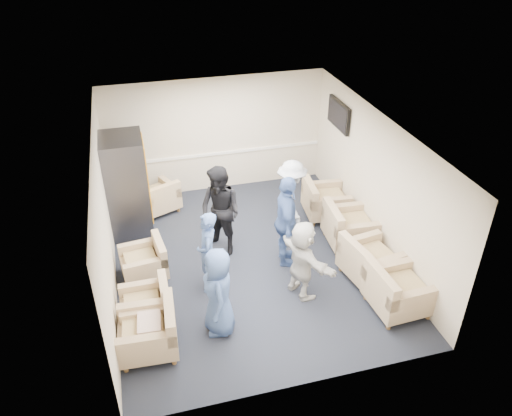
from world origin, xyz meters
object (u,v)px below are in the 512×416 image
object	(u,v)px
armchair_right_midfar	(347,228)
person_mid_right	(286,222)
armchair_left_near	(152,333)
person_front_right	(302,260)
armchair_left_mid	(149,307)
vending_machine	(127,185)
armchair_corner	(158,198)
armchair_right_midnear	(368,262)
person_back_right	(291,198)
armchair_right_near	(396,293)
armchair_right_far	(323,202)
person_mid_left	(208,253)
person_back_left	(220,212)
armchair_left_far	(146,262)
person_front_left	(218,292)

from	to	relation	value
armchair_right_midfar	person_mid_right	xyz separation A→B (m)	(-1.38, -0.26, 0.54)
armchair_left_near	person_front_right	distance (m)	2.73
armchair_left_mid	vending_machine	size ratio (longest dim) A/B	0.38
person_mid_right	armchair_corner	bearing A→B (deg)	53.64
armchair_right_midfar	vending_machine	bearing A→B (deg)	71.93
armchair_left_mid	armchair_right_midnear	world-z (taller)	armchair_right_midnear
vending_machine	person_front_right	bearing A→B (deg)	-46.01
armchair_left_mid	person_mid_right	world-z (taller)	person_mid_right
vending_machine	person_front_right	world-z (taller)	vending_machine
person_back_right	armchair_right_near	bearing A→B (deg)	-154.31
armchair_right_far	armchair_corner	world-z (taller)	armchair_right_far
armchair_right_far	person_mid_left	bearing A→B (deg)	126.62
armchair_left_near	armchair_corner	world-z (taller)	armchair_left_near
armchair_right_midfar	person_mid_left	xyz separation A→B (m)	(-2.90, -0.61, 0.40)
person_back_right	person_front_right	world-z (taller)	person_back_right
armchair_right_midnear	person_back_right	bearing A→B (deg)	16.72
vending_machine	person_mid_right	size ratio (longest dim) A/B	1.15
armchair_right_near	vending_machine	distance (m)	5.54
person_front_right	person_mid_left	bearing A→B (deg)	51.45
armchair_left_near	armchair_left_mid	xyz separation A→B (m)	(0.01, 0.61, -0.03)
armchair_right_midfar	armchair_left_near	bearing A→B (deg)	118.14
armchair_right_midnear	armchair_left_mid	bearing A→B (deg)	82.09
armchair_right_midnear	vending_machine	world-z (taller)	vending_machine
armchair_right_midnear	person_back_left	size ratio (longest dim) A/B	0.57
armchair_right_midnear	armchair_right_far	distance (m)	2.18
armchair_right_far	armchair_right_near	bearing A→B (deg)	-173.05
armchair_left_far	person_front_right	xyz separation A→B (m)	(2.57, -1.19, 0.43)
person_back_right	vending_machine	bearing A→B (deg)	78.80
armchair_right_far	person_mid_left	distance (m)	3.32
armchair_left_far	armchair_corner	xyz separation A→B (m)	(0.43, 2.21, 0.02)
armchair_left_far	person_front_left	world-z (taller)	person_front_left
armchair_left_near	armchair_right_midnear	distance (m)	4.00
armchair_right_midnear	person_mid_right	world-z (taller)	person_mid_right
armchair_right_midfar	person_mid_right	world-z (taller)	person_mid_right
armchair_right_midnear	person_back_right	world-z (taller)	person_back_right
armchair_left_far	armchair_corner	world-z (taller)	armchair_corner
armchair_corner	person_front_left	bearing A→B (deg)	75.46
person_mid_right	armchair_left_far	bearing A→B (deg)	96.97
armchair_right_far	person_front_left	world-z (taller)	person_front_left
armchair_right_midnear	armchair_right_midfar	distance (m)	1.10
armchair_left_far	person_back_left	xyz separation A→B (m)	(1.48, 0.41, 0.60)
person_mid_left	person_back_right	size ratio (longest dim) A/B	0.94
person_back_left	armchair_right_far	bearing A→B (deg)	68.43
armchair_right_midfar	vending_machine	world-z (taller)	vending_machine
armchair_right_midfar	person_back_right	xyz separation A→B (m)	(-0.96, 0.68, 0.45)
armchair_left_mid	armchair_right_midfar	size ratio (longest dim) A/B	0.81
armchair_right_midnear	armchair_right_midfar	world-z (taller)	armchair_right_midfar
person_back_left	person_front_right	size ratio (longest dim) A/B	1.23
armchair_right_near	person_back_left	distance (m)	3.48
person_front_left	armchair_right_far	bearing A→B (deg)	139.41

